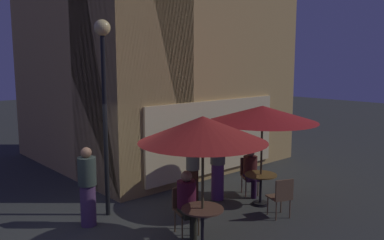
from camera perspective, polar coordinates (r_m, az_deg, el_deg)
The scene contains 15 objects.
ground_plane at distance 8.44m, azimuth -15.07°, elevation -15.77°, with size 60.00×60.00×0.00m, color #333631.
cafe_building at distance 12.77m, azimuth -7.09°, elevation 13.26°, with size 7.10×7.21×9.03m.
street_lamp_near_corner at distance 8.77m, azimuth -12.49°, elevation 5.95°, with size 0.34×0.34×4.28m.
cafe_table_0 at distance 7.51m, azimuth 1.51°, elevation -13.86°, with size 0.77×0.77×0.76m.
cafe_table_1 at distance 9.76m, azimuth 9.78°, elevation -8.74°, with size 0.76×0.76×0.75m.
patio_umbrella_0 at distance 7.05m, azimuth 1.56°, elevation -1.39°, with size 2.31×2.31×2.46m.
patio_umbrella_1 at distance 9.41m, azimuth 10.03°, elevation 0.83°, with size 2.57×2.57×2.39m.
cafe_chair_0 at distance 8.16m, azimuth -1.07°, elevation -12.10°, with size 0.54×0.54×0.91m.
cafe_chair_1 at distance 9.06m, azimuth 12.66°, elevation -10.36°, with size 0.56×0.56×0.90m.
cafe_chair_2 at distance 10.52m, azimuth 8.13°, elevation -7.38°, with size 0.56×0.56×0.93m.
patron_seated_0 at distance 7.98m, azimuth -0.65°, elevation -11.22°, with size 0.46×0.55×1.29m.
patron_seated_1 at distance 10.36m, azimuth 8.40°, elevation -6.95°, with size 0.49×0.54×1.20m.
patron_standing_2 at distance 8.66m, azimuth -14.69°, elevation -9.21°, with size 0.38×0.38×1.67m.
patron_standing_3 at distance 9.47m, azimuth 0.11°, elevation -7.33°, with size 0.32×0.32×1.66m.
patron_standing_4 at distance 9.93m, azimuth 3.69°, elevation -6.63°, with size 0.37×0.37×1.68m.
Camera 1 is at (-3.35, -6.95, 3.41)m, focal length 37.35 mm.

